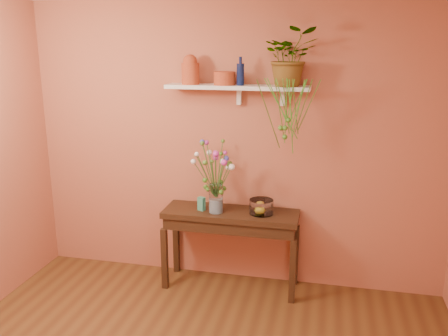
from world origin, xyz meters
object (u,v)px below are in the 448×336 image
object	(u,v)px
spider_plant	(290,57)
bouquet	(216,165)
sideboard	(231,222)
glass_bowl	(261,207)
glass_vase	(216,201)
blue_bottle	(240,74)
terracotta_jug	(190,70)

from	to	relation	value
spider_plant	bouquet	size ratio (longest dim) A/B	0.95
sideboard	spider_plant	distance (m)	1.61
spider_plant	glass_bowl	xyz separation A→B (m)	(-0.21, -0.07, -1.35)
glass_vase	bouquet	bearing A→B (deg)	-72.26
sideboard	glass_vase	distance (m)	0.27
spider_plant	glass_vase	distance (m)	1.45
glass_bowl	blue_bottle	bearing A→B (deg)	163.48
blue_bottle	spider_plant	bearing A→B (deg)	0.13
terracotta_jug	spider_plant	xyz separation A→B (m)	(0.89, -0.00, 0.12)
glass_vase	bouquet	distance (m)	0.35
sideboard	bouquet	distance (m)	0.59
glass_vase	glass_bowl	bearing A→B (deg)	8.23
sideboard	glass_bowl	size ratio (longest dim) A/B	5.74
spider_plant	blue_bottle	bearing A→B (deg)	-179.87
blue_bottle	bouquet	distance (m)	0.84
blue_bottle	glass_vase	world-z (taller)	blue_bottle
sideboard	glass_vase	bearing A→B (deg)	-155.64
blue_bottle	glass_bowl	world-z (taller)	blue_bottle
sideboard	terracotta_jug	xyz separation A→B (m)	(-0.39, 0.07, 1.41)
sideboard	glass_vase	size ratio (longest dim) A/B	4.67
spider_plant	bouquet	distance (m)	1.15
sideboard	glass_bowl	bearing A→B (deg)	0.32
glass_vase	terracotta_jug	bearing A→B (deg)	154.15
sideboard	terracotta_jug	distance (m)	1.46
glass_bowl	spider_plant	bearing A→B (deg)	17.29
terracotta_jug	glass_vase	distance (m)	1.21
glass_vase	sideboard	bearing A→B (deg)	24.36
glass_vase	glass_bowl	distance (m)	0.42
blue_bottle	bouquet	bearing A→B (deg)	-142.07
blue_bottle	glass_bowl	bearing A→B (deg)	-16.52
blue_bottle	bouquet	size ratio (longest dim) A/B	0.47
sideboard	spider_plant	bearing A→B (deg)	7.72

